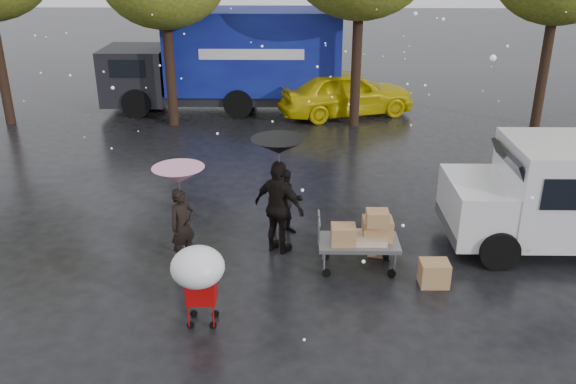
{
  "coord_description": "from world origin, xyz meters",
  "views": [
    {
      "loc": [
        0.64,
        -9.58,
        5.87
      ],
      "look_at": [
        0.46,
        1.0,
        1.38
      ],
      "focal_mm": 38.0,
      "sensor_mm": 36.0,
      "label": 1
    }
  ],
  "objects_px": {
    "vendor_cart": "(363,234)",
    "shopping_cart": "(198,271)",
    "blue_truck": "(231,60)",
    "person_pink": "(183,226)",
    "person_black": "(279,208)",
    "yellow_taxi": "(345,92)"
  },
  "relations": [
    {
      "from": "vendor_cart",
      "to": "shopping_cart",
      "type": "xyz_separation_m",
      "value": [
        -2.76,
        -1.95,
        0.34
      ]
    },
    {
      "from": "vendor_cart",
      "to": "blue_truck",
      "type": "height_order",
      "value": "blue_truck"
    },
    {
      "from": "person_pink",
      "to": "blue_truck",
      "type": "bearing_deg",
      "value": 44.43
    },
    {
      "from": "blue_truck",
      "to": "person_black",
      "type": "bearing_deg",
      "value": -79.29
    },
    {
      "from": "person_pink",
      "to": "person_black",
      "type": "xyz_separation_m",
      "value": [
        1.83,
        0.42,
        0.2
      ]
    },
    {
      "from": "blue_truck",
      "to": "yellow_taxi",
      "type": "distance_m",
      "value": 4.2
    },
    {
      "from": "person_black",
      "to": "shopping_cart",
      "type": "xyz_separation_m",
      "value": [
        -1.17,
        -2.64,
        0.11
      ]
    },
    {
      "from": "person_pink",
      "to": "vendor_cart",
      "type": "xyz_separation_m",
      "value": [
        3.42,
        -0.26,
        -0.02
      ]
    },
    {
      "from": "blue_truck",
      "to": "yellow_taxi",
      "type": "bearing_deg",
      "value": -10.0
    },
    {
      "from": "vendor_cart",
      "to": "shopping_cart",
      "type": "bearing_deg",
      "value": -144.75
    },
    {
      "from": "shopping_cart",
      "to": "blue_truck",
      "type": "bearing_deg",
      "value": 93.66
    },
    {
      "from": "person_pink",
      "to": "person_black",
      "type": "height_order",
      "value": "person_black"
    },
    {
      "from": "person_pink",
      "to": "shopping_cart",
      "type": "bearing_deg",
      "value": -120.04
    },
    {
      "from": "person_black",
      "to": "shopping_cart",
      "type": "relative_size",
      "value": 1.3
    },
    {
      "from": "blue_truck",
      "to": "person_pink",
      "type": "bearing_deg",
      "value": -88.98
    },
    {
      "from": "vendor_cart",
      "to": "yellow_taxi",
      "type": "relative_size",
      "value": 0.32
    },
    {
      "from": "vendor_cart",
      "to": "blue_truck",
      "type": "xyz_separation_m",
      "value": [
        -3.62,
        11.41,
        1.03
      ]
    },
    {
      "from": "vendor_cart",
      "to": "person_black",
      "type": "bearing_deg",
      "value": 156.72
    },
    {
      "from": "person_pink",
      "to": "yellow_taxi",
      "type": "height_order",
      "value": "yellow_taxi"
    },
    {
      "from": "person_pink",
      "to": "person_black",
      "type": "bearing_deg",
      "value": -33.62
    },
    {
      "from": "vendor_cart",
      "to": "shopping_cart",
      "type": "distance_m",
      "value": 3.4
    },
    {
      "from": "blue_truck",
      "to": "vendor_cart",
      "type": "bearing_deg",
      "value": -72.41
    }
  ]
}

